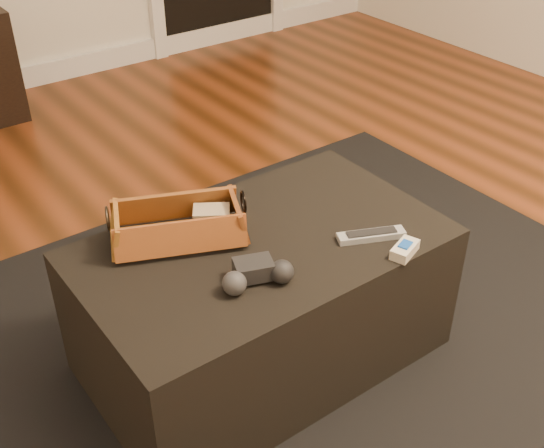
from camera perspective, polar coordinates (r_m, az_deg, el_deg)
floor at (r=2.09m, az=6.44°, el=-12.55°), size 5.00×5.50×0.01m
baseboard at (r=4.15m, az=-19.97°, el=11.45°), size 5.00×0.04×0.12m
area_rug at (r=2.10m, az=0.05°, el=-11.68°), size 2.60×2.00×0.01m
ottoman at (r=1.98m, az=-0.81°, el=-6.45°), size 1.00×0.60×0.42m
tv_remote at (r=1.85m, az=-8.32°, el=-0.99°), size 0.19×0.10×0.02m
cloth_bundle at (r=1.88m, az=-5.06°, el=0.56°), size 0.12×0.11×0.05m
wicker_basket at (r=1.85m, az=-7.85°, el=-0.18°), size 0.40×0.31×0.13m
game_controller at (r=1.69m, az=-1.31°, el=-4.21°), size 0.20×0.13×0.06m
silver_remote at (r=1.88m, az=8.30°, el=-0.92°), size 0.19×0.12×0.02m
cream_gadget at (r=1.83m, az=11.04°, el=-2.10°), size 0.10×0.07×0.03m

